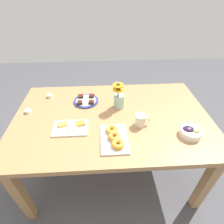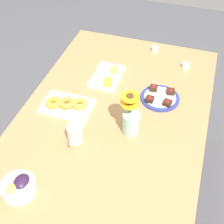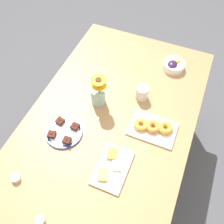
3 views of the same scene
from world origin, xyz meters
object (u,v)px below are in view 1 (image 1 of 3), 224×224
Objects in this scene: jam_cup_berry at (50,96)px; flower_vase at (119,99)px; jam_cup_honey at (28,111)px; grape_bowl at (191,132)px; cheese_platter at (71,127)px; dining_table at (112,124)px; croissant_platter at (115,138)px; dessert_plate at (86,101)px; coffee_mug at (141,120)px.

jam_cup_berry is 0.21× the size of flower_vase.
flower_vase reaches higher than jam_cup_honey.
jam_cup_honey is (-1.25, 0.33, -0.01)m from grape_bowl.
dining_table is at bearing 22.27° from cheese_platter.
croissant_platter is at bearing -178.32° from grape_bowl.
jam_cup_berry is (-0.57, 0.58, -0.00)m from croissant_platter.
dessert_plate is at bearing 161.53° from flower_vase.
dessert_plate is 0.95× the size of flower_vase.
coffee_mug is 0.53m from cheese_platter.
coffee_mug is 0.90m from jam_cup_berry.
flower_vase reaches higher than dining_table.
cheese_platter is 1.17× the size of dessert_plate.
flower_vase is (-0.14, 0.24, 0.03)m from coffee_mug.
flower_vase is at bearing -18.47° from dessert_plate.
jam_cup_honey is at bearing -164.71° from dessert_plate.
grape_bowl is 0.66× the size of flower_vase.
cheese_platter is 1.11× the size of flower_vase.
grape_bowl reaches higher than jam_cup_berry.
cheese_platter is 0.93× the size of croissant_platter.
dessert_plate reaches higher than croissant_platter.
flower_vase is (0.29, -0.10, 0.07)m from dessert_plate.
jam_cup_berry is (-0.78, 0.44, -0.03)m from coffee_mug.
dining_table is at bearing -7.03° from jam_cup_honey.
jam_cup_berry is 0.22× the size of dessert_plate.
croissant_platter is 1.26× the size of dessert_plate.
dining_table is 0.28m from croissant_platter.
jam_cup_honey is (-0.38, 0.22, 0.00)m from cheese_platter.
jam_cup_berry is at bearing 153.29° from grape_bowl.
dessert_plate is at bearing 74.76° from cheese_platter.
croissant_platter is (0.32, -0.13, 0.01)m from cheese_platter.
jam_cup_honey is at bearing 153.56° from croissant_platter.
jam_cup_honey is 0.77m from flower_vase.
cheese_platter is 0.46m from flower_vase.
coffee_mug reaches higher than jam_cup_honey.
coffee_mug is 2.42× the size of jam_cup_honey.
flower_vase is (0.64, -0.19, 0.06)m from jam_cup_berry.
jam_cup_berry is (-0.57, 0.32, 0.10)m from dining_table.
dining_table is 33.33× the size of jam_cup_berry.
cheese_platter is at bearing -60.47° from jam_cup_berry.
coffee_mug is 2.42× the size of jam_cup_berry.
jam_cup_honey is at bearing 165.02° from grape_bowl.
jam_cup_berry is at bearing 134.75° from croissant_platter.
grape_bowl is at bearing -14.98° from jam_cup_honey.
dessert_plate reaches higher than dining_table.
jam_cup_berry reaches higher than dining_table.
cheese_platter is at bearing -105.24° from dessert_plate.
dining_table is 0.36m from cheese_platter.
grape_bowl reaches higher than croissant_platter.
grape_bowl is at bearing -37.33° from flower_vase.
flower_vase is at bearing -17.02° from jam_cup_berry.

